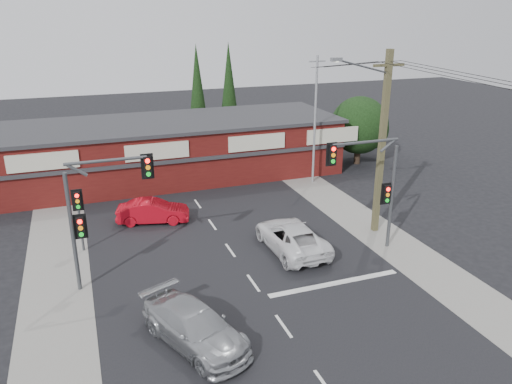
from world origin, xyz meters
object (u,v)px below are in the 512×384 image
object	(u,v)px
white_suv	(291,237)
shop_building	(163,149)
silver_suv	(195,327)
red_sedan	(153,211)
utility_pole	(380,138)

from	to	relation	value
white_suv	shop_building	xyz separation A→B (m)	(-4.02, 14.62, 1.39)
silver_suv	red_sedan	distance (m)	12.12
silver_suv	red_sedan	bearing A→B (deg)	65.45
white_suv	shop_building	distance (m)	15.22
silver_suv	shop_building	size ratio (longest dim) A/B	0.19
silver_suv	shop_building	xyz separation A→B (m)	(2.54, 20.58, 1.40)
white_suv	utility_pole	size ratio (longest dim) A/B	0.54
white_suv	silver_suv	distance (m)	8.87
red_sedan	shop_building	bearing A→B (deg)	-0.12
silver_suv	red_sedan	world-z (taller)	silver_suv
silver_suv	white_suv	bearing A→B (deg)	19.51
silver_suv	red_sedan	size ratio (longest dim) A/B	1.22
white_suv	red_sedan	bearing A→B (deg)	-46.04
red_sedan	shop_building	xyz separation A→B (m)	(2.16, 8.46, 1.45)
red_sedan	shop_building	world-z (taller)	shop_building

